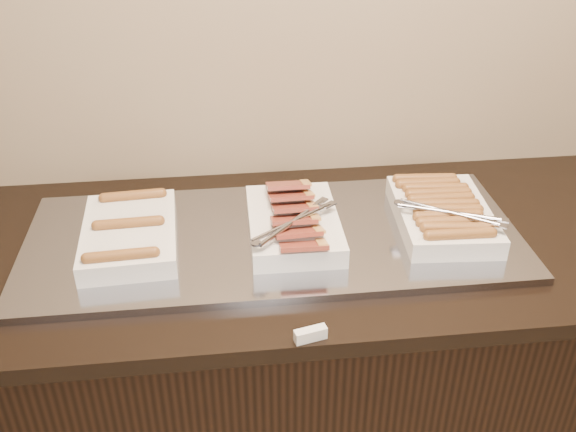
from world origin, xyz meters
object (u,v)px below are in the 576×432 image
object	(u,v)px
dish_center	(294,223)
dish_right	(443,213)
dish_left	(130,234)
counter	(286,372)
warming_tray	(274,238)

from	to	relation	value
dish_center	dish_right	distance (m)	0.37
dish_right	dish_left	bearing A→B (deg)	-176.36
dish_center	dish_right	size ratio (longest dim) A/B	0.99
dish_left	dish_right	world-z (taller)	dish_right
counter	dish_left	distance (m)	0.62
counter	warming_tray	distance (m)	0.46
counter	dish_center	xyz separation A→B (m)	(0.02, -0.00, 0.50)
dish_center	dish_right	world-z (taller)	dish_center
dish_left	dish_right	bearing A→B (deg)	-3.12
warming_tray	dish_right	distance (m)	0.42
warming_tray	dish_left	world-z (taller)	dish_left
warming_tray	dish_left	bearing A→B (deg)	180.00
counter	dish_left	bearing A→B (deg)	180.00
warming_tray	dish_left	xyz separation A→B (m)	(-0.34, 0.00, 0.04)
counter	dish_right	world-z (taller)	dish_right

